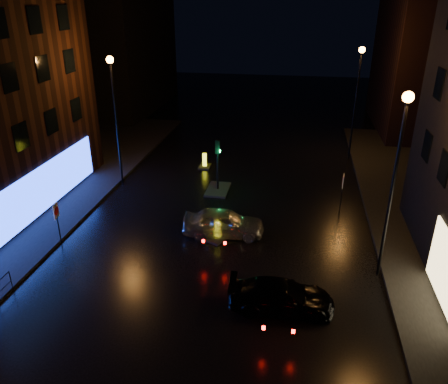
% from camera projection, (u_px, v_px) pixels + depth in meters
% --- Properties ---
extents(ground, '(120.00, 120.00, 0.00)m').
position_uv_depth(ground, '(179.00, 347.00, 15.93)').
color(ground, black).
rests_on(ground, ground).
extents(building_far_left, '(8.00, 16.00, 14.00)m').
position_uv_depth(building_far_left, '(119.00, 43.00, 46.97)').
color(building_far_left, black).
rests_on(building_far_left, ground).
extents(building_far_right, '(8.00, 14.00, 12.00)m').
position_uv_depth(building_far_right, '(428.00, 64.00, 39.79)').
color(building_far_right, black).
rests_on(building_far_right, ground).
extents(street_lamp_lfar, '(0.44, 0.44, 8.37)m').
position_uv_depth(street_lamp_lfar, '(114.00, 102.00, 27.43)').
color(street_lamp_lfar, black).
rests_on(street_lamp_lfar, ground).
extents(street_lamp_rnear, '(0.44, 0.44, 8.37)m').
position_uv_depth(street_lamp_rnear, '(397.00, 161.00, 17.78)').
color(street_lamp_rnear, black).
rests_on(street_lamp_rnear, ground).
extents(street_lamp_rfar, '(0.44, 0.44, 8.37)m').
position_uv_depth(street_lamp_rfar, '(357.00, 87.00, 32.14)').
color(street_lamp_rfar, black).
rests_on(street_lamp_rfar, ground).
extents(traffic_signal, '(1.40, 2.40, 3.45)m').
position_uv_depth(traffic_signal, '(218.00, 183.00, 28.47)').
color(traffic_signal, black).
rests_on(traffic_signal, ground).
extents(silver_hatchback, '(4.40, 2.07, 1.45)m').
position_uv_depth(silver_hatchback, '(223.00, 223.00, 23.09)').
color(silver_hatchback, '#ACAFB4').
rests_on(silver_hatchback, ground).
extents(dark_sedan, '(4.36, 2.00, 1.24)m').
position_uv_depth(dark_sedan, '(281.00, 296.00, 17.63)').
color(dark_sedan, black).
rests_on(dark_sedan, ground).
extents(bollard_near, '(1.25, 1.46, 1.07)m').
position_uv_depth(bollard_near, '(218.00, 235.00, 22.87)').
color(bollard_near, black).
rests_on(bollard_near, ground).
extents(bollard_far, '(0.84, 1.24, 1.07)m').
position_uv_depth(bollard_far, '(205.00, 164.00, 32.45)').
color(bollard_far, black).
rests_on(bollard_far, ground).
extents(road_sign_left, '(0.12, 0.55, 2.27)m').
position_uv_depth(road_sign_left, '(57.00, 214.00, 21.83)').
color(road_sign_left, black).
rests_on(road_sign_left, ground).
extents(road_sign_right, '(0.12, 0.55, 2.27)m').
position_uv_depth(road_sign_right, '(343.00, 184.00, 25.29)').
color(road_sign_right, black).
rests_on(road_sign_right, ground).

